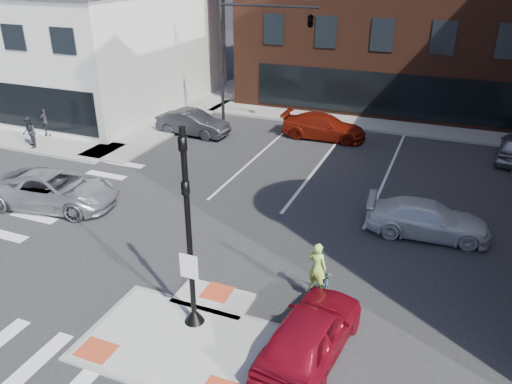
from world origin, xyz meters
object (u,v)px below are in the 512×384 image
at_px(bg_car_red, 324,127).
at_px(pedestrian_a, 29,132).
at_px(silver_suv, 54,190).
at_px(white_pickup, 428,219).
at_px(cyclist, 316,283).
at_px(red_sedan, 310,333).
at_px(bg_car_dark, 193,123).
at_px(pedestrian_b, 46,122).

height_order(bg_car_red, pedestrian_a, pedestrian_a).
xyz_separation_m(silver_suv, white_pickup, (15.17, 3.51, -0.10)).
bearing_deg(cyclist, bg_car_red, -62.48).
bearing_deg(silver_suv, red_sedan, -118.29).
relative_size(bg_car_dark, pedestrian_a, 2.55).
distance_m(white_pickup, bg_car_red, 11.83).
xyz_separation_m(white_pickup, pedestrian_b, (-22.14, 3.49, 0.30)).
distance_m(red_sedan, bg_car_dark, 19.49).
height_order(red_sedan, cyclist, cyclist).
bearing_deg(white_pickup, pedestrian_a, 80.74).
distance_m(red_sedan, pedestrian_a, 21.36).
distance_m(bg_car_red, pedestrian_a, 16.80).
bearing_deg(pedestrian_b, silver_suv, -74.56).
distance_m(silver_suv, bg_car_red, 15.64).
xyz_separation_m(bg_car_dark, bg_car_red, (7.54, 2.37, -0.02)).
height_order(red_sedan, pedestrian_a, pedestrian_a).
relative_size(silver_suv, pedestrian_b, 3.36).
relative_size(bg_car_red, pedestrian_a, 2.83).
xyz_separation_m(bg_car_dark, pedestrian_b, (-7.81, -3.83, 0.24)).
relative_size(white_pickup, bg_car_red, 0.94).
bearing_deg(red_sedan, white_pickup, -99.61).
height_order(white_pickup, bg_car_dark, bg_car_dark).
bearing_deg(cyclist, pedestrian_a, -8.02).
bearing_deg(bg_car_dark, pedestrian_b, 119.24).
height_order(bg_car_dark, bg_car_red, bg_car_dark).
bearing_deg(pedestrian_a, bg_car_red, 71.29).
xyz_separation_m(red_sedan, bg_car_dark, (-12.00, 15.35, -0.01)).
distance_m(bg_car_dark, pedestrian_a, 9.21).
relative_size(bg_car_dark, cyclist, 2.13).
bearing_deg(silver_suv, white_pickup, -85.86).
xyz_separation_m(white_pickup, pedestrian_a, (-21.45, 1.49, 0.35)).
bearing_deg(pedestrian_a, silver_suv, 3.51).
xyz_separation_m(red_sedan, cyclist, (-0.50, 2.32, -0.04)).
height_order(bg_car_dark, pedestrian_a, pedestrian_a).
distance_m(white_pickup, pedestrian_b, 22.41).
xyz_separation_m(bg_car_red, pedestrian_b, (-15.35, -6.20, 0.26)).
height_order(cyclist, pedestrian_a, cyclist).
bearing_deg(red_sedan, bg_car_red, -69.34).
distance_m(silver_suv, cyclist, 12.54).
relative_size(red_sedan, bg_car_dark, 0.98).
bearing_deg(silver_suv, bg_car_dark, -13.36).
bearing_deg(bg_car_red, white_pickup, -145.28).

